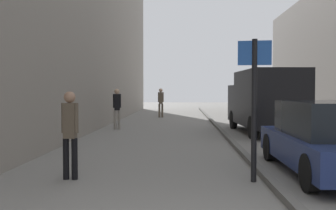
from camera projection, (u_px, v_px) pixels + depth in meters
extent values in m
plane|color=gray|center=(182.00, 133.00, 14.95)|extent=(80.00, 80.00, 0.00)
cube|color=#615F5B|center=(222.00, 132.00, 14.89)|extent=(0.16, 40.00, 0.12)
cylinder|color=gray|center=(115.00, 120.00, 16.36)|extent=(0.12, 0.12, 0.82)
cylinder|color=gray|center=(119.00, 120.00, 16.40)|extent=(0.12, 0.12, 0.82)
cube|color=black|center=(117.00, 102.00, 16.35)|extent=(0.27, 0.24, 0.70)
cylinder|color=black|center=(114.00, 101.00, 16.33)|extent=(0.10, 0.10, 0.60)
cylinder|color=black|center=(120.00, 101.00, 16.38)|extent=(0.10, 0.10, 0.60)
sphere|color=tan|center=(117.00, 91.00, 16.34)|extent=(0.23, 0.23, 0.23)
cylinder|color=black|center=(75.00, 159.00, 7.10)|extent=(0.12, 0.12, 0.78)
cylinder|color=black|center=(66.00, 159.00, 7.12)|extent=(0.12, 0.12, 0.78)
cube|color=brown|center=(70.00, 121.00, 7.08)|extent=(0.23, 0.20, 0.66)
cylinder|color=brown|center=(76.00, 118.00, 7.07)|extent=(0.09, 0.09, 0.56)
cylinder|color=brown|center=(64.00, 118.00, 7.09)|extent=(0.09, 0.09, 0.56)
sphere|color=#9E755B|center=(70.00, 97.00, 7.06)|extent=(0.21, 0.21, 0.21)
cylinder|color=brown|center=(159.00, 111.00, 23.70)|extent=(0.13, 0.13, 0.85)
cylinder|color=brown|center=(162.00, 111.00, 23.71)|extent=(0.13, 0.13, 0.85)
cube|color=brown|center=(161.00, 98.00, 23.67)|extent=(0.25, 0.21, 0.73)
cylinder|color=brown|center=(159.00, 97.00, 23.67)|extent=(0.10, 0.10, 0.62)
cylinder|color=brown|center=(163.00, 97.00, 23.67)|extent=(0.10, 0.10, 0.62)
sphere|color=tan|center=(161.00, 90.00, 23.66)|extent=(0.24, 0.24, 0.24)
cube|color=black|center=(269.00, 98.00, 14.22)|extent=(2.16, 3.81, 2.09)
cube|color=black|center=(253.00, 103.00, 16.81)|extent=(2.04, 1.55, 1.57)
cube|color=black|center=(250.00, 95.00, 17.30)|extent=(1.65, 0.13, 0.69)
cylinder|color=black|center=(233.00, 120.00, 16.68)|extent=(0.26, 0.81, 0.80)
cylinder|color=black|center=(273.00, 119.00, 16.70)|extent=(0.26, 0.81, 0.80)
cylinder|color=black|center=(253.00, 127.00, 13.09)|extent=(0.26, 0.81, 0.80)
cylinder|color=black|center=(304.00, 127.00, 13.12)|extent=(0.26, 0.81, 0.80)
cube|color=navy|center=(328.00, 149.00, 7.58)|extent=(1.81, 4.20, 0.55)
cube|color=black|center=(328.00, 119.00, 7.56)|extent=(1.52, 2.52, 0.68)
cylinder|color=black|center=(270.00, 147.00, 9.04)|extent=(0.20, 0.64, 0.64)
cylinder|color=black|center=(310.00, 173.00, 6.19)|extent=(0.20, 0.64, 0.64)
cylinder|color=black|center=(254.00, 111.00, 6.89)|extent=(0.10, 0.10, 2.60)
cube|color=#2659B2|center=(255.00, 53.00, 6.85)|extent=(0.60, 0.10, 0.44)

